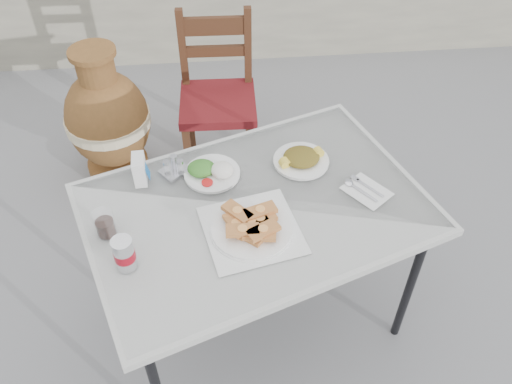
{
  "coord_description": "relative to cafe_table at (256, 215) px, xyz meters",
  "views": [
    {
      "loc": [
        -0.3,
        -1.39,
        2.28
      ],
      "look_at": [
        -0.16,
        0.09,
        0.8
      ],
      "focal_mm": 38.0,
      "sensor_mm": 36.0,
      "label": 1
    }
  ],
  "objects": [
    {
      "name": "salad_chopped_plate",
      "position": [
        0.21,
        0.23,
        0.07
      ],
      "size": [
        0.23,
        0.23,
        0.05
      ],
      "color": "white",
      "rests_on": "cafe_table"
    },
    {
      "name": "terracotta_urn",
      "position": [
        -0.74,
        1.12,
        -0.34
      ],
      "size": [
        0.48,
        0.48,
        0.84
      ],
      "color": "brown",
      "rests_on": "ground"
    },
    {
      "name": "condiment_caddy",
      "position": [
        -0.31,
        0.21,
        0.08
      ],
      "size": [
        0.14,
        0.14,
        0.08
      ],
      "rotation": [
        0.0,
        0.0,
        0.69
      ],
      "color": "silver",
      "rests_on": "cafe_table"
    },
    {
      "name": "ground",
      "position": [
        0.17,
        -0.04,
        -0.73
      ],
      "size": [
        80.0,
        80.0,
        0.0
      ],
      "primitive_type": "plane",
      "color": "slate",
      "rests_on": "ground"
    },
    {
      "name": "cutlery_napkin",
      "position": [
        0.43,
        0.04,
        0.06
      ],
      "size": [
        0.21,
        0.22,
        0.01
      ],
      "rotation": [
        0.0,
        0.0,
        0.66
      ],
      "color": "silver",
      "rests_on": "cafe_table"
    },
    {
      "name": "cola_glass",
      "position": [
        -0.55,
        -0.09,
        0.1
      ],
      "size": [
        0.07,
        0.07,
        0.11
      ],
      "color": "white",
      "rests_on": "cafe_table"
    },
    {
      "name": "napkin_holder",
      "position": [
        -0.44,
        0.18,
        0.11
      ],
      "size": [
        0.06,
        0.1,
        0.11
      ],
      "rotation": [
        0.0,
        0.0,
        0.06
      ],
      "color": "silver",
      "rests_on": "cafe_table"
    },
    {
      "name": "pide_plate",
      "position": [
        -0.03,
        -0.12,
        0.09
      ],
      "size": [
        0.4,
        0.4,
        0.07
      ],
      "rotation": [
        0.0,
        0.0,
        0.22
      ],
      "color": "silver",
      "rests_on": "cafe_table"
    },
    {
      "name": "salad_rice_plate",
      "position": [
        -0.16,
        0.19,
        0.08
      ],
      "size": [
        0.23,
        0.23,
        0.06
      ],
      "color": "white",
      "rests_on": "cafe_table"
    },
    {
      "name": "cafe_table",
      "position": [
        0.0,
        0.0,
        0.0
      ],
      "size": [
        1.5,
        1.25,
        0.78
      ],
      "rotation": [
        0.0,
        0.0,
        0.35
      ],
      "color": "black",
      "rests_on": "ground"
    },
    {
      "name": "chair",
      "position": [
        -0.11,
        1.14,
        -0.23
      ],
      "size": [
        0.44,
        0.44,
        0.96
      ],
      "rotation": [
        0.0,
        0.0,
        -0.03
      ],
      "color": "#311D0D",
      "rests_on": "ground"
    },
    {
      "name": "soda_can",
      "position": [
        -0.47,
        -0.25,
        0.12
      ],
      "size": [
        0.07,
        0.07,
        0.13
      ],
      "color": "silver",
      "rests_on": "cafe_table"
    }
  ]
}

